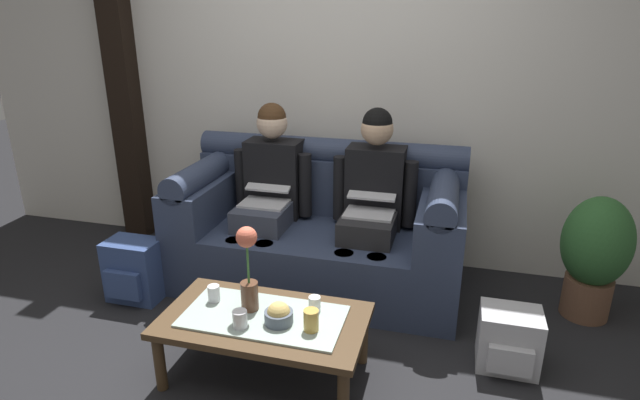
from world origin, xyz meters
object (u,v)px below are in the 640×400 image
Objects in this scene: flower_vase at (248,268)px; backpack_right at (509,340)px; snack_bowl at (279,315)px; person_left at (269,187)px; cup_near_left at (214,293)px; potted_plant at (595,252)px; cup_far_center at (311,320)px; couch at (320,230)px; backpack_left at (134,271)px; cup_far_left at (240,319)px; coffee_table at (264,324)px; cup_near_right at (315,304)px; person_right at (372,196)px.

flower_vase is 1.42m from backpack_right.
person_left is at bearing 112.34° from snack_bowl.
potted_plant is (2.02, 1.00, 0.03)m from cup_near_left.
flower_vase is at bearing 164.48° from cup_far_center.
snack_bowl reaches higher than cup_far_center.
couch is 1.56× the size of person_left.
cup_far_center is at bearing -22.19° from backpack_left.
cup_far_left is (-0.34, -0.07, -0.01)m from cup_far_center.
couch is 1.05m from cup_near_left.
backpack_right is 0.42× the size of potted_plant.
cup_far_left is at bearing -120.07° from coffee_table.
coffee_table is at bearing -156.83° from cup_near_right.
couch reaches higher than backpack_right.
snack_bowl is at bearing -145.91° from potted_plant.
backpack_left is at bearing 163.45° from cup_near_right.
snack_bowl is at bearing -67.66° from person_left.
potted_plant is (1.79, 1.18, 0.03)m from cup_far_left.
cup_near_right is 0.21× the size of backpack_left.
cup_far_left is at bearing -143.87° from cup_near_right.
cup_near_right is at bearing 36.13° from cup_far_left.
backpack_right is (0.86, -0.66, -0.50)m from person_right.
cup_far_left is 0.27× the size of backpack_right.
coffee_table is at bearing 156.94° from snack_bowl.
person_right is at bearing 82.83° from cup_near_right.
person_right is at bearing 56.68° from cup_near_left.
snack_bowl is 1.23m from backpack_right.
person_left is 11.33× the size of cup_far_center.
couch is 1.40m from backpack_right.
flower_vase is 1.18m from backpack_left.
person_left reaches higher than couch.
cup_near_left is (-0.66, -1.00, -0.26)m from person_right.
cup_near_left is 2.25m from potted_plant.
cup_far_left is (-0.31, -0.23, 0.00)m from cup_near_right.
flower_vase is 3.22× the size of snack_bowl.
cup_far_center reaches higher than cup_far_left.
snack_bowl reaches higher than cup_near_left.
cup_far_left is at bearing -84.28° from flower_vase.
person_left is 13.89× the size of cup_far_left.
person_right is 1.38m from potted_plant.
cup_near_left is (-0.21, 0.02, -0.19)m from flower_vase.
coffee_table is at bearing -161.71° from backpack_right.
backpack_right is (1.52, 0.34, -0.24)m from cup_near_left.
person_left is at bearing 104.76° from flower_vase.
cup_far_left is (-0.07, -1.19, 0.02)m from couch.
person_right is 1.00m from cup_near_right.
backpack_left is at bearing 155.61° from flower_vase.
cup_near_left is 1.05× the size of cup_near_right.
person_right is 1.15m from cup_far_center.
cup_far_center is at bearing -94.72° from person_right.
backpack_left is at bearing -168.78° from potted_plant.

